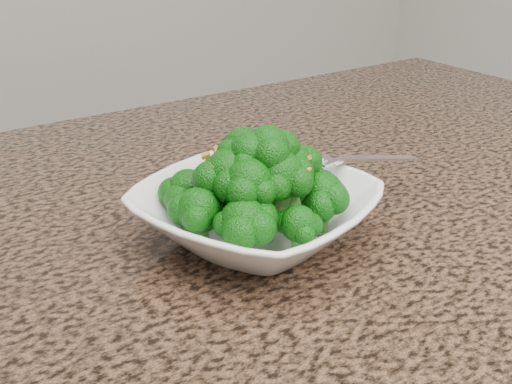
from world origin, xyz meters
TOP-DOWN VIEW (x-y plane):
  - granite_counter at (0.00, 0.30)m, footprint 1.64×1.04m
  - bowl at (0.08, 0.35)m, footprint 0.28×0.28m
  - broccoli_pile at (0.08, 0.35)m, footprint 0.19×0.19m
  - garlic_topping at (0.08, 0.35)m, footprint 0.12×0.12m
  - fork at (0.19, 0.35)m, footprint 0.18×0.03m

SIDE VIEW (x-z plane):
  - granite_counter at x=0.00m, z-range 0.87..0.90m
  - bowl at x=0.08m, z-range 0.90..0.95m
  - fork at x=0.19m, z-range 0.95..0.97m
  - broccoli_pile at x=0.08m, z-range 0.95..1.03m
  - garlic_topping at x=0.08m, z-range 1.03..1.04m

